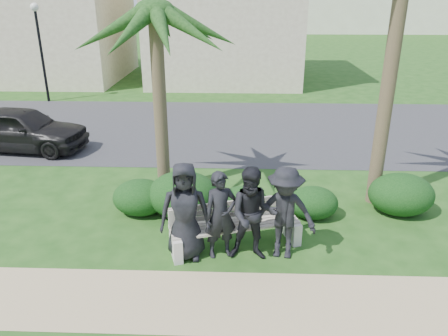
{
  "coord_description": "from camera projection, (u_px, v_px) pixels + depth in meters",
  "views": [
    {
      "loc": [
        -0.13,
        -7.64,
        4.77
      ],
      "look_at": [
        -0.44,
        1.0,
        1.24
      ],
      "focal_mm": 35.0,
      "sensor_mm": 36.0,
      "label": 1
    }
  ],
  "objects": [
    {
      "name": "hedge_e",
      "position": [
        313.0,
        202.0,
        9.8
      ],
      "size": [
        1.12,
        0.93,
        0.73
      ],
      "primitive_type": "ellipsoid",
      "color": "black",
      "rests_on": "ground"
    },
    {
      "name": "hedge_a",
      "position": [
        140.0,
        196.0,
        9.96
      ],
      "size": [
        1.27,
        1.05,
        0.83
      ],
      "primitive_type": "ellipsoid",
      "color": "black",
      "rests_on": "ground"
    },
    {
      "name": "stucco_bldg_left",
      "position": [
        30.0,
        12.0,
        24.55
      ],
      "size": [
        10.4,
        8.4,
        7.3
      ],
      "color": "#BFAF8F",
      "rests_on": "ground"
    },
    {
      "name": "car_a",
      "position": [
        22.0,
        129.0,
        13.83
      ],
      "size": [
        4.26,
        2.12,
        1.4
      ],
      "primitive_type": "imported",
      "rotation": [
        0.0,
        0.0,
        1.45
      ],
      "color": "black",
      "rests_on": "ground"
    },
    {
      "name": "hedge_c",
      "position": [
        221.0,
        203.0,
        9.77
      ],
      "size": [
        1.1,
        0.91,
        0.72
      ],
      "primitive_type": "ellipsoid",
      "color": "black",
      "rests_on": "ground"
    },
    {
      "name": "man_b",
      "position": [
        221.0,
        215.0,
        8.17
      ],
      "size": [
        0.73,
        0.6,
        1.73
      ],
      "primitive_type": "imported",
      "rotation": [
        0.0,
        0.0,
        0.34
      ],
      "color": "black",
      "rests_on": "ground"
    },
    {
      "name": "man_a",
      "position": [
        185.0,
        212.0,
        8.09
      ],
      "size": [
        0.99,
        0.69,
        1.93
      ],
      "primitive_type": "imported",
      "rotation": [
        0.0,
        0.0,
        0.08
      ],
      "color": "black",
      "rests_on": "ground"
    },
    {
      "name": "hedge_f",
      "position": [
        401.0,
        193.0,
        9.95
      ],
      "size": [
        1.48,
        1.22,
        0.96
      ],
      "primitive_type": "ellipsoid",
      "color": "black",
      "rests_on": "ground"
    },
    {
      "name": "palm_left",
      "position": [
        155.0,
        13.0,
        9.62
      ],
      "size": [
        3.0,
        3.0,
        5.26
      ],
      "color": "brown",
      "rests_on": "ground"
    },
    {
      "name": "hedge_d",
      "position": [
        244.0,
        201.0,
        9.83
      ],
      "size": [
        1.1,
        0.91,
        0.72
      ],
      "primitive_type": "ellipsoid",
      "color": "black",
      "rests_on": "ground"
    },
    {
      "name": "footpath",
      "position": [
        245.0,
        302.0,
        7.2
      ],
      "size": [
        30.0,
        1.6,
        0.01
      ],
      "primitive_type": "cube",
      "color": "tan",
      "rests_on": "ground"
    },
    {
      "name": "street_lamp",
      "position": [
        39.0,
        35.0,
        19.17
      ],
      "size": [
        0.36,
        0.36,
        4.29
      ],
      "color": "black",
      "rests_on": "ground"
    },
    {
      "name": "man_d",
      "position": [
        285.0,
        213.0,
        8.13
      ],
      "size": [
        1.3,
        0.9,
        1.84
      ],
      "primitive_type": "imported",
      "rotation": [
        0.0,
        0.0,
        -0.19
      ],
      "color": "black",
      "rests_on": "ground"
    },
    {
      "name": "park_bench",
      "position": [
        236.0,
        229.0,
        8.61
      ],
      "size": [
        2.73,
        1.33,
        0.9
      ],
      "rotation": [
        0.0,
        0.0,
        0.3
      ],
      "color": "gray",
      "rests_on": "ground"
    },
    {
      "name": "stucco_bldg_right",
      "position": [
        225.0,
        12.0,
        24.18
      ],
      "size": [
        8.4,
        8.4,
        7.3
      ],
      "color": "#BFAF8F",
      "rests_on": "ground"
    },
    {
      "name": "asphalt_street",
      "position": [
        243.0,
        128.0,
        16.27
      ],
      "size": [
        160.0,
        8.0,
        0.01
      ],
      "primitive_type": "cube",
      "color": "#2D2D30",
      "rests_on": "ground"
    },
    {
      "name": "hedge_b",
      "position": [
        183.0,
        193.0,
        9.84
      ],
      "size": [
        1.6,
        1.33,
        1.05
      ],
      "primitive_type": "ellipsoid",
      "color": "black",
      "rests_on": "ground"
    },
    {
      "name": "ground",
      "position": [
        244.0,
        243.0,
        8.87
      ],
      "size": [
        160.0,
        160.0,
        0.0
      ],
      "primitive_type": "plane",
      "color": "#1B4614",
      "rests_on": "ground"
    },
    {
      "name": "man_c",
      "position": [
        253.0,
        215.0,
        8.06
      ],
      "size": [
        0.92,
        0.73,
        1.85
      ],
      "primitive_type": "imported",
      "rotation": [
        0.0,
        0.0,
        -0.03
      ],
      "color": "black",
      "rests_on": "ground"
    }
  ]
}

